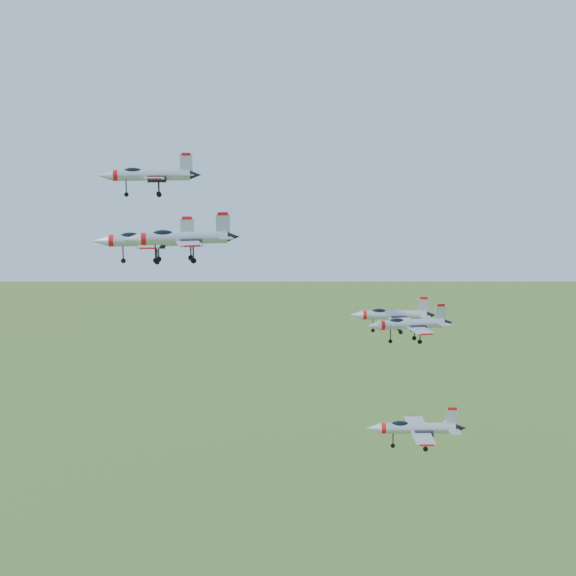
{
  "coord_description": "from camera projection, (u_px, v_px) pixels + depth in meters",
  "views": [
    {
      "loc": [
        2.08,
        -100.16,
        163.22
      ],
      "look_at": [
        5.3,
        -0.99,
        145.97
      ],
      "focal_mm": 50.0,
      "sensor_mm": 36.0,
      "label": 1
    }
  ],
  "objects": [
    {
      "name": "jet_lead",
      "position": [
        148.0,
        175.0,
        105.81
      ],
      "size": [
        13.67,
        11.42,
        3.66
      ],
      "rotation": [
        0.0,
        0.0,
        0.15
      ],
      "color": "#A6AAB3"
    },
    {
      "name": "jet_left_high",
      "position": [
        147.0,
        240.0,
        101.37
      ],
      "size": [
        14.03,
        11.56,
        3.75
      ],
      "rotation": [
        0.0,
        0.0,
        0.04
      ],
      "color": "#A6AAB3"
    },
    {
      "name": "jet_right_high",
      "position": [
        181.0,
        238.0,
        85.08
      ],
      "size": [
        12.45,
        10.48,
        3.34
      ],
      "rotation": [
        0.0,
        0.0,
        0.2
      ],
      "color": "#A6AAB3"
    },
    {
      "name": "jet_left_low",
      "position": [
        392.0,
        315.0,
        112.41
      ],
      "size": [
        12.13,
        10.0,
        3.25
      ],
      "rotation": [
        0.0,
        0.0,
        -0.04
      ],
      "color": "#A6AAB3"
    },
    {
      "name": "jet_right_low",
      "position": [
        409.0,
        324.0,
        95.48
      ],
      "size": [
        10.76,
        9.01,
        2.88
      ],
      "rotation": [
        0.0,
        0.0,
        0.16
      ],
      "color": "#A6AAB3"
    },
    {
      "name": "jet_trail",
      "position": [
        415.0,
        428.0,
        103.88
      ],
      "size": [
        13.06,
        10.75,
        3.5
      ],
      "rotation": [
        0.0,
        0.0,
        -0.03
      ],
      "color": "#A6AAB3"
    }
  ]
}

